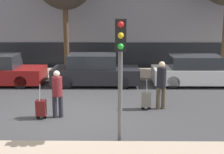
# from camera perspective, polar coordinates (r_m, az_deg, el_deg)

# --- Properties ---
(ground_plane) EXTENTS (80.00, 80.00, 0.00)m
(ground_plane) POSITION_cam_1_polar(r_m,az_deg,el_deg) (10.92, -8.00, -6.82)
(ground_plane) COLOR #38383A
(sidewalk_far) EXTENTS (28.00, 3.00, 0.12)m
(sidewalk_far) POSITION_cam_1_polar(r_m,az_deg,el_deg) (17.63, -4.64, 0.65)
(sidewalk_far) COLOR tan
(sidewalk_far) RESTS_ON ground_plane
(parked_car_1) EXTENTS (4.14, 1.79, 1.49)m
(parked_car_1) POSITION_cam_1_polar(r_m,az_deg,el_deg) (15.00, -3.18, 1.13)
(parked_car_1) COLOR black
(parked_car_1) RESTS_ON ground_plane
(parked_car_2) EXTENTS (4.36, 1.83, 1.42)m
(parked_car_2) POSITION_cam_1_polar(r_m,az_deg,el_deg) (15.54, 15.34, 1.01)
(parked_car_2) COLOR silver
(parked_car_2) RESTS_ON ground_plane
(pedestrian_left) EXTENTS (0.34, 0.34, 1.59)m
(pedestrian_left) POSITION_cam_1_polar(r_m,az_deg,el_deg) (10.45, -9.98, -2.60)
(pedestrian_left) COLOR #23232D
(pedestrian_left) RESTS_ON ground_plane
(trolley_left) EXTENTS (0.34, 0.29, 1.18)m
(trolley_left) POSITION_cam_1_polar(r_m,az_deg,el_deg) (10.54, -12.86, -5.53)
(trolley_left) COLOR maroon
(trolley_left) RESTS_ON ground_plane
(pedestrian_right) EXTENTS (0.35, 0.34, 1.75)m
(pedestrian_right) POSITION_cam_1_polar(r_m,az_deg,el_deg) (11.32, 9.01, -0.94)
(pedestrian_right) COLOR #4C4233
(pedestrian_right) RESTS_ON ground_plane
(trolley_right) EXTENTS (0.34, 0.29, 1.18)m
(trolley_right) POSITION_cam_1_polar(r_m,az_deg,el_deg) (11.30, 6.28, -4.12)
(trolley_right) COLOR slate
(trolley_right) RESTS_ON ground_plane
(traffic_light) EXTENTS (0.28, 0.47, 3.30)m
(traffic_light) POSITION_cam_1_polar(r_m,az_deg,el_deg) (7.93, 1.55, 3.85)
(traffic_light) COLOR #515154
(traffic_light) RESTS_ON ground_plane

